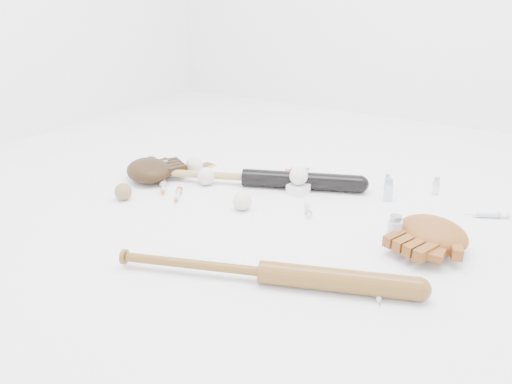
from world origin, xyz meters
The scene contains 22 objects.
bat_dark centered at (-0.18, 0.15, 0.03)m, with size 0.95×0.07×0.07m, color black, non-canonical shape.
bat_wood centered at (0.23, -0.41, 0.03)m, with size 0.87×0.06×0.06m, color brown, non-canonical shape.
glove_dark centered at (-0.55, -0.01, 0.04)m, with size 0.25×0.25×0.09m, color black, non-canonical shape.
glove_tan centered at (0.58, 0.02, 0.05)m, with size 0.26×0.26×0.10m, color brown, non-canonical shape.
trading_card centered at (-0.45, 0.24, 0.00)m, with size 0.06×0.09×0.00m, color gold.
pedestal centered at (0.04, 0.18, 0.02)m, with size 0.07×0.07×0.04m, color white.
baseball_on_pedestal centered at (0.04, 0.18, 0.07)m, with size 0.07×0.07×0.07m, color silver.
baseball_left centered at (-0.32, 0.07, 0.04)m, with size 0.07×0.07×0.07m, color silver.
baseball_upper centered at (-0.44, 0.15, 0.04)m, with size 0.07×0.07×0.07m, color silver.
baseball_mid centered at (-0.07, -0.05, 0.03)m, with size 0.07×0.07×0.07m, color silver.
baseball_aged centered at (-0.50, -0.21, 0.03)m, with size 0.06×0.06×0.06m, color olive.
syringe_0 centered at (-0.33, -0.09, 0.01)m, with size 0.16×0.03×0.02m, color #ADBCC6, non-canonical shape.
syringe_1 centered at (0.14, 0.06, 0.01)m, with size 0.15×0.03×0.02m, color #ADBCC6, non-canonical shape.
syringe_2 centered at (-0.06, 0.40, 0.01)m, with size 0.15×0.03×0.02m, color #ADBCC6, non-canonical shape.
syringe_3 centered at (0.52, -0.31, 0.01)m, with size 0.14×0.02×0.02m, color #ADBCC6, non-canonical shape.
syringe_4 centered at (0.70, 0.33, 0.01)m, with size 0.17×0.03×0.02m, color #ADBCC6, non-canonical shape.
syringe_5 centered at (-0.43, -0.06, 0.01)m, with size 0.17×0.03×0.02m, color #ADBCC6, non-canonical shape.
vial_0 centered at (0.50, 0.45, 0.03)m, with size 0.03×0.03×0.07m, color silver.
vial_1 centered at (0.32, 0.41, 0.03)m, with size 0.02×0.02×0.06m, color silver.
vial_2 centered at (0.36, 0.30, 0.04)m, with size 0.03×0.03×0.09m, color silver.
vial_3 centered at (0.48, -0.04, 0.05)m, with size 0.04×0.04×0.11m, color silver.
vial_4 centered at (-0.52, 0.06, 0.03)m, with size 0.03×0.03×0.07m, color silver.
Camera 1 is at (0.81, -1.42, 0.77)m, focal length 35.00 mm.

